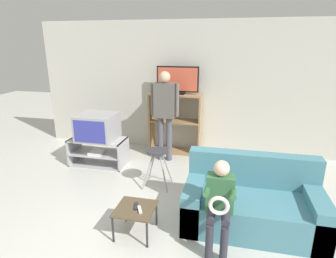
# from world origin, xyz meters

# --- Properties ---
(wall_back) EXTENTS (6.40, 0.06, 2.60)m
(wall_back) POSITION_xyz_m (0.00, 3.45, 1.30)
(wall_back) COLOR beige
(wall_back) RESTS_ON ground_plane
(tv_stand) EXTENTS (1.02, 0.51, 0.49)m
(tv_stand) POSITION_xyz_m (-1.53, 2.29, 0.24)
(tv_stand) COLOR #A8A8AD
(tv_stand) RESTS_ON ground_plane
(television_main) EXTENTS (0.66, 0.63, 0.47)m
(television_main) POSITION_xyz_m (-1.52, 2.29, 0.72)
(television_main) COLOR #9E9EA3
(television_main) RESTS_ON tv_stand
(media_shelf) EXTENTS (1.03, 0.38, 1.21)m
(media_shelf) POSITION_xyz_m (-0.27, 3.19, 0.62)
(media_shelf) COLOR #9E7A51
(media_shelf) RESTS_ON ground_plane
(television_flat) EXTENTS (0.82, 0.20, 0.53)m
(television_flat) POSITION_xyz_m (-0.23, 3.20, 1.47)
(television_flat) COLOR black
(television_flat) RESTS_ON media_shelf
(folding_stool) EXTENTS (0.42, 0.39, 0.61)m
(folding_stool) POSITION_xyz_m (-0.25, 1.72, 0.49)
(folding_stool) COLOR #99999E
(folding_stool) RESTS_ON ground_plane
(snack_table) EXTENTS (0.45, 0.45, 0.34)m
(snack_table) POSITION_xyz_m (-0.21, 0.53, 0.31)
(snack_table) COLOR brown
(snack_table) RESTS_ON ground_plane
(remote_control_black) EXTENTS (0.07, 0.15, 0.02)m
(remote_control_black) POSITION_xyz_m (-0.20, 0.55, 0.35)
(remote_control_black) COLOR #232328
(remote_control_black) RESTS_ON snack_table
(remote_control_white) EXTENTS (0.10, 0.14, 0.02)m
(remote_control_white) POSITION_xyz_m (-0.14, 0.50, 0.35)
(remote_control_white) COLOR silver
(remote_control_white) RESTS_ON snack_table
(couch) EXTENTS (1.63, 0.86, 0.83)m
(couch) POSITION_xyz_m (1.13, 1.03, 0.28)
(couch) COLOR teal
(couch) RESTS_ON ground_plane
(person_standing_adult) EXTENTS (0.53, 0.21, 1.69)m
(person_standing_adult) POSITION_xyz_m (-0.38, 2.75, 1.03)
(person_standing_adult) COLOR #4C4C56
(person_standing_adult) RESTS_ON ground_plane
(person_seated_child) EXTENTS (0.33, 0.43, 1.00)m
(person_seated_child) POSITION_xyz_m (0.75, 0.53, 0.58)
(person_seated_child) COLOR #2D2D38
(person_seated_child) RESTS_ON ground_plane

